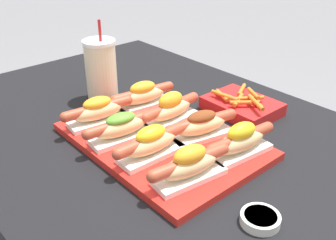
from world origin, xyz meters
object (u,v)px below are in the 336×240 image
hot_dog_1 (121,127)px  hot_dog_3 (190,165)px  serving_tray (162,140)px  hot_dog_0 (98,111)px  hot_dog_7 (241,141)px  drink_cup (102,70)px  hot_dog_2 (151,143)px  hot_dog_5 (170,109)px  hot_dog_6 (201,125)px  sauce_bowl (260,219)px  hot_dog_4 (143,95)px  fries_basket (242,105)px

hot_dog_1 → hot_dog_3: hot_dog_3 is taller
serving_tray → hot_dog_0: hot_dog_0 is taller
hot_dog_0 → hot_dog_3: bearing=1.5°
hot_dog_7 → drink_cup: size_ratio=0.83×
hot_dog_0 → drink_cup: size_ratio=0.83×
hot_dog_2 → hot_dog_5: bearing=123.9°
hot_dog_1 → hot_dog_6: bearing=51.4°
hot_dog_3 → drink_cup: bearing=167.4°
serving_tray → sauce_bowl: size_ratio=6.47×
sauce_bowl → hot_dog_4: bearing=166.8°
hot_dog_7 → sauce_bowl: hot_dog_7 is taller
hot_dog_0 → fries_basket: hot_dog_0 is taller
hot_dog_2 → drink_cup: size_ratio=0.83×
hot_dog_6 → fries_basket: (-0.04, 0.21, -0.03)m
hot_dog_1 → hot_dog_5: 0.15m
hot_dog_1 → fries_basket: size_ratio=1.02×
hot_dog_1 → hot_dog_7: bearing=35.0°
hot_dog_2 → hot_dog_7: size_ratio=1.00×
hot_dog_4 → fries_basket: 0.28m
hot_dog_3 → hot_dog_5: 0.25m
hot_dog_0 → sauce_bowl: bearing=3.5°
serving_tray → sauce_bowl: (0.33, -0.04, 0.00)m
hot_dog_1 → fries_basket: 0.36m
hot_dog_7 → hot_dog_3: bearing=-93.1°
hot_dog_6 → hot_dog_3: bearing=-53.4°
hot_dog_2 → sauce_bowl: hot_dog_2 is taller
hot_dog_5 → fries_basket: hot_dog_5 is taller
hot_dog_0 → drink_cup: drink_cup is taller
hot_dog_1 → hot_dog_5: (0.01, 0.15, 0.00)m
hot_dog_4 → sauce_bowl: (0.49, -0.11, -0.04)m
hot_dog_5 → sauce_bowl: size_ratio=2.72×
drink_cup → hot_dog_7: bearing=4.9°
serving_tray → hot_dog_5: (-0.05, 0.07, 0.04)m
hot_dog_0 → hot_dog_2: 0.21m
hot_dog_1 → hot_dog_3: 0.22m
hot_dog_3 → hot_dog_4: bearing=157.3°
hot_dog_2 → fries_basket: hot_dog_2 is taller
hot_dog_7 → sauce_bowl: size_ratio=2.71×
hot_dog_7 → hot_dog_5: bearing=-176.7°
hot_dog_4 → hot_dog_2: bearing=-33.9°
serving_tray → hot_dog_2: bearing=-56.3°
hot_dog_3 → sauce_bowl: (0.16, 0.02, -0.04)m
hot_dog_1 → hot_dog_5: bearing=86.3°
sauce_bowl → fries_basket: bearing=133.7°
serving_tray → hot_dog_7: bearing=25.8°
hot_dog_4 → hot_dog_7: 0.33m
hot_dog_2 → hot_dog_6: 0.14m
hot_dog_0 → hot_dog_3: size_ratio=1.00×
hot_dog_6 → hot_dog_7: (0.11, 0.01, 0.00)m
hot_dog_0 → fries_basket: bearing=62.9°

